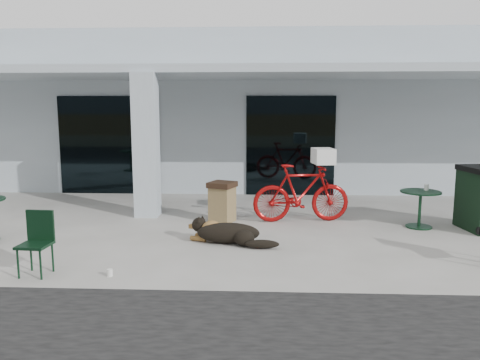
{
  "coord_description": "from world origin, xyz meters",
  "views": [
    {
      "loc": [
        1.02,
        -7.78,
        2.37
      ],
      "look_at": [
        0.61,
        1.11,
        1.0
      ],
      "focal_mm": 35.0,
      "sensor_mm": 36.0,
      "label": 1
    }
  ],
  "objects_px": {
    "trash_receptacle": "(222,202)",
    "cafe_table_far": "(420,209)",
    "cafe_chair_near": "(35,244)",
    "cafe_chair_far_a": "(480,208)",
    "dog": "(228,232)",
    "bicycle": "(301,193)"
  },
  "relations": [
    {
      "from": "dog",
      "to": "cafe_chair_near",
      "type": "bearing_deg",
      "value": -127.42
    },
    {
      "from": "bicycle",
      "to": "dog",
      "type": "relative_size",
      "value": 1.59
    },
    {
      "from": "cafe_chair_near",
      "to": "dog",
      "type": "bearing_deg",
      "value": 36.54
    },
    {
      "from": "dog",
      "to": "trash_receptacle",
      "type": "height_order",
      "value": "trash_receptacle"
    },
    {
      "from": "cafe_chair_near",
      "to": "cafe_table_far",
      "type": "bearing_deg",
      "value": 28.88
    },
    {
      "from": "bicycle",
      "to": "cafe_table_far",
      "type": "bearing_deg",
      "value": -107.43
    },
    {
      "from": "cafe_table_far",
      "to": "cafe_chair_near",
      "type": "bearing_deg",
      "value": -154.78
    },
    {
      "from": "cafe_chair_near",
      "to": "trash_receptacle",
      "type": "height_order",
      "value": "cafe_chair_near"
    },
    {
      "from": "cafe_chair_near",
      "to": "trash_receptacle",
      "type": "relative_size",
      "value": 1.08
    },
    {
      "from": "bicycle",
      "to": "trash_receptacle",
      "type": "bearing_deg",
      "value": 85.59
    },
    {
      "from": "dog",
      "to": "cafe_table_far",
      "type": "bearing_deg",
      "value": 38.87
    },
    {
      "from": "cafe_table_far",
      "to": "cafe_chair_far_a",
      "type": "bearing_deg",
      "value": -6.36
    },
    {
      "from": "dog",
      "to": "cafe_chair_far_a",
      "type": "height_order",
      "value": "cafe_chair_far_a"
    },
    {
      "from": "bicycle",
      "to": "trash_receptacle",
      "type": "relative_size",
      "value": 2.4
    },
    {
      "from": "cafe_chair_near",
      "to": "cafe_chair_far_a",
      "type": "relative_size",
      "value": 1.03
    },
    {
      "from": "bicycle",
      "to": "cafe_chair_far_a",
      "type": "height_order",
      "value": "bicycle"
    },
    {
      "from": "dog",
      "to": "bicycle",
      "type": "bearing_deg",
      "value": 69.86
    },
    {
      "from": "dog",
      "to": "cafe_chair_near",
      "type": "distance_m",
      "value": 3.15
    },
    {
      "from": "trash_receptacle",
      "to": "cafe_table_far",
      "type": "bearing_deg",
      "value": -4.2
    },
    {
      "from": "bicycle",
      "to": "cafe_table_far",
      "type": "xyz_separation_m",
      "value": [
        2.33,
        -0.39,
        -0.24
      ]
    },
    {
      "from": "trash_receptacle",
      "to": "bicycle",
      "type": "bearing_deg",
      "value": 3.46
    },
    {
      "from": "cafe_chair_far_a",
      "to": "trash_receptacle",
      "type": "distance_m",
      "value": 5.12
    }
  ]
}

